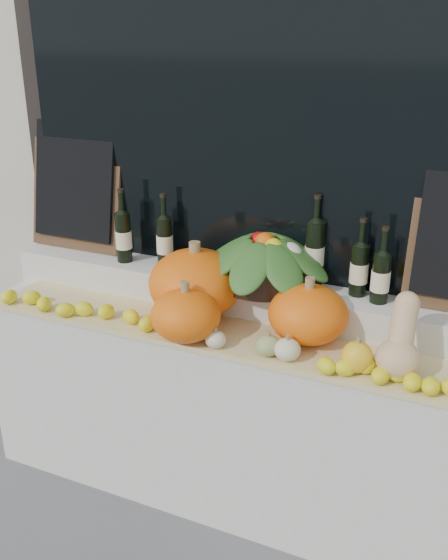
% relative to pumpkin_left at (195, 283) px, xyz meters
% --- Properties ---
extents(display_sill, '(2.30, 0.55, 0.88)m').
position_rel_pumpkin_left_xyz_m(display_sill, '(0.16, 0.01, -0.61)').
color(display_sill, silver).
rests_on(display_sill, ground).
extents(rear_tier, '(2.30, 0.25, 0.16)m').
position_rel_pumpkin_left_xyz_m(rear_tier, '(0.16, 0.16, -0.09)').
color(rear_tier, silver).
rests_on(rear_tier, display_sill).
extents(straw_bedding, '(2.10, 0.32, 0.02)m').
position_rel_pumpkin_left_xyz_m(straw_bedding, '(0.16, -0.11, -0.16)').
color(straw_bedding, tan).
rests_on(straw_bedding, display_sill).
extents(pumpkin_left, '(0.42, 0.42, 0.30)m').
position_rel_pumpkin_left_xyz_m(pumpkin_left, '(0.00, 0.00, 0.00)').
color(pumpkin_left, orange).
rests_on(pumpkin_left, straw_bedding).
extents(pumpkin_right, '(0.33, 0.33, 0.23)m').
position_rel_pumpkin_left_xyz_m(pumpkin_right, '(0.51, -0.03, -0.03)').
color(pumpkin_right, orange).
rests_on(pumpkin_right, straw_bedding).
extents(pumpkin_center, '(0.36, 0.36, 0.21)m').
position_rel_pumpkin_left_xyz_m(pumpkin_center, '(0.06, -0.22, -0.04)').
color(pumpkin_center, orange).
rests_on(pumpkin_center, straw_bedding).
extents(butternut_squash, '(0.16, 0.21, 0.30)m').
position_rel_pumpkin_left_xyz_m(butternut_squash, '(0.89, -0.14, -0.03)').
color(butternut_squash, '#D7AF7E').
rests_on(butternut_squash, straw_bedding).
extents(decorative_gourds, '(0.79, 0.14, 0.14)m').
position_rel_pumpkin_left_xyz_m(decorative_gourds, '(0.38, -0.21, -0.10)').
color(decorative_gourds, '#3D6A1F').
rests_on(decorative_gourds, straw_bedding).
extents(lemon_heap, '(2.20, 0.16, 0.06)m').
position_rel_pumpkin_left_xyz_m(lemon_heap, '(0.16, -0.22, -0.12)').
color(lemon_heap, yellow).
rests_on(lemon_heap, straw_bedding).
extents(produce_bowl, '(0.61, 0.61, 0.24)m').
position_rel_pumpkin_left_xyz_m(produce_bowl, '(0.26, 0.15, 0.10)').
color(produce_bowl, black).
rests_on(produce_bowl, rear_tier).
extents(wine_bottle_far_left, '(0.08, 0.08, 0.35)m').
position_rel_pumpkin_left_xyz_m(wine_bottle_far_left, '(-0.44, 0.14, 0.11)').
color(wine_bottle_far_left, black).
rests_on(wine_bottle_far_left, rear_tier).
extents(wine_bottle_near_left, '(0.08, 0.08, 0.34)m').
position_rel_pumpkin_left_xyz_m(wine_bottle_near_left, '(-0.24, 0.17, 0.11)').
color(wine_bottle_near_left, black).
rests_on(wine_bottle_near_left, rear_tier).
extents(wine_bottle_tall, '(0.08, 0.08, 0.40)m').
position_rel_pumpkin_left_xyz_m(wine_bottle_tall, '(0.45, 0.23, 0.13)').
color(wine_bottle_tall, black).
rests_on(wine_bottle_tall, rear_tier).
extents(wine_bottle_near_right, '(0.08, 0.08, 0.33)m').
position_rel_pumpkin_left_xyz_m(wine_bottle_near_right, '(0.65, 0.20, 0.10)').
color(wine_bottle_near_right, black).
rests_on(wine_bottle_near_right, rear_tier).
extents(wine_bottle_far_right, '(0.08, 0.08, 0.32)m').
position_rel_pumpkin_left_xyz_m(wine_bottle_far_right, '(0.75, 0.16, 0.10)').
color(wine_bottle_far_right, black).
rests_on(wine_bottle_far_right, rear_tier).
extents(chalkboard_left, '(0.50, 0.15, 0.61)m').
position_rel_pumpkin_left_xyz_m(chalkboard_left, '(-0.76, 0.23, 0.31)').
color(chalkboard_left, '#4C331E').
rests_on(chalkboard_left, rear_tier).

